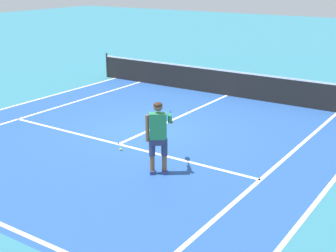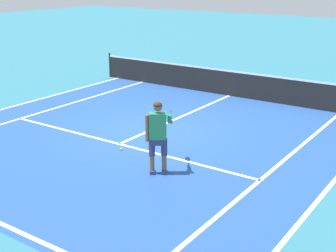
# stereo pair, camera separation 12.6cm
# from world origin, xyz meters

# --- Properties ---
(ground_plane) EXTENTS (80.00, 80.00, 0.00)m
(ground_plane) POSITION_xyz_m (0.00, 0.00, 0.00)
(ground_plane) COLOR teal
(court_inner_surface) EXTENTS (10.98, 11.30, 0.00)m
(court_inner_surface) POSITION_xyz_m (0.00, -0.50, 0.00)
(court_inner_surface) COLOR #234C93
(court_inner_surface) RESTS_ON ground
(line_service) EXTENTS (8.23, 0.10, 0.01)m
(line_service) POSITION_xyz_m (0.00, -1.45, 0.00)
(line_service) COLOR white
(line_service) RESTS_ON ground
(line_centre_service) EXTENTS (0.10, 6.40, 0.01)m
(line_centre_service) POSITION_xyz_m (0.00, 1.75, 0.00)
(line_centre_service) COLOR white
(line_centre_service) RESTS_ON ground
(line_singles_left) EXTENTS (0.10, 10.90, 0.01)m
(line_singles_left) POSITION_xyz_m (-4.12, -0.50, 0.00)
(line_singles_left) COLOR white
(line_singles_left) RESTS_ON ground
(line_singles_right) EXTENTS (0.10, 10.90, 0.01)m
(line_singles_right) POSITION_xyz_m (4.12, -0.50, 0.00)
(line_singles_right) COLOR white
(line_singles_right) RESTS_ON ground
(line_doubles_left) EXTENTS (0.10, 10.90, 0.01)m
(line_doubles_left) POSITION_xyz_m (-5.49, -0.50, 0.00)
(line_doubles_left) COLOR white
(line_doubles_left) RESTS_ON ground
(line_doubles_right) EXTENTS (0.10, 10.90, 0.01)m
(line_doubles_right) POSITION_xyz_m (5.49, -0.50, 0.00)
(line_doubles_right) COLOR white
(line_doubles_right) RESTS_ON ground
(tennis_net) EXTENTS (11.96, 0.08, 1.07)m
(tennis_net) POSITION_xyz_m (0.00, 4.95, 0.50)
(tennis_net) COLOR #333338
(tennis_net) RESTS_ON ground
(tennis_player) EXTENTS (0.62, 1.21, 1.71)m
(tennis_player) POSITION_xyz_m (2.00, -2.41, 0.99)
(tennis_player) COLOR navy
(tennis_player) RESTS_ON ground
(tennis_ball_near_feet) EXTENTS (0.07, 0.07, 0.07)m
(tennis_ball_near_feet) POSITION_xyz_m (0.34, -1.77, 0.03)
(tennis_ball_near_feet) COLOR #CCE02D
(tennis_ball_near_feet) RESTS_ON ground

